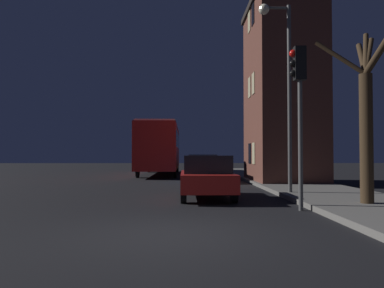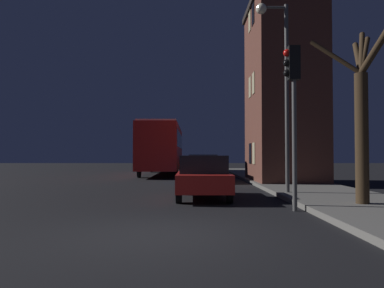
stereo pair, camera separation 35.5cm
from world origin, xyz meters
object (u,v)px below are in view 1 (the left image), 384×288
at_px(streetlamp, 282,69).
at_px(car_far_lane, 199,165).
at_px(bare_tree, 367,113).
at_px(car_mid_lane, 202,167).
at_px(car_near_lane, 207,176).
at_px(traffic_light, 299,93).
at_px(bus, 160,146).

xyz_separation_m(streetlamp, car_far_lane, (-2.41, 15.10, -3.84)).
bearing_deg(bare_tree, car_mid_lane, 110.73).
bearing_deg(car_near_lane, traffic_light, -50.44).
bearing_deg(streetlamp, car_near_lane, -167.07).
distance_m(bare_tree, car_mid_lane, 11.69).
xyz_separation_m(streetlamp, car_near_lane, (-2.74, -0.63, -3.81)).
bearing_deg(car_mid_lane, traffic_light, -79.39).
bearing_deg(car_far_lane, traffic_light, -83.92).
xyz_separation_m(bus, car_near_lane, (2.58, -15.30, -1.41)).
height_order(streetlamp, traffic_light, streetlamp).
xyz_separation_m(streetlamp, traffic_light, (-0.44, -3.42, -1.43)).
distance_m(streetlamp, car_mid_lane, 8.98).
distance_m(car_mid_lane, car_far_lane, 7.36).
relative_size(traffic_light, car_near_lane, 1.11).
relative_size(traffic_light, car_mid_lane, 0.91).
relative_size(streetlamp, bare_tree, 1.35).
height_order(traffic_light, car_near_lane, traffic_light).
bearing_deg(car_mid_lane, bare_tree, -69.27).
height_order(car_near_lane, car_far_lane, car_near_lane).
height_order(streetlamp, car_near_lane, streetlamp).
bearing_deg(bare_tree, bus, 111.20).
distance_m(traffic_light, car_near_lane, 4.33).
relative_size(bus, car_far_lane, 2.45).
xyz_separation_m(streetlamp, car_mid_lane, (-2.53, 7.75, -3.77)).
xyz_separation_m(traffic_light, car_mid_lane, (-2.09, 11.16, -2.34)).
distance_m(bus, car_mid_lane, 7.59).
relative_size(streetlamp, bus, 0.58).
bearing_deg(bus, car_far_lane, 8.42).
bearing_deg(traffic_light, bare_tree, 10.37).
bearing_deg(car_far_lane, bare_tree, -77.67).
xyz_separation_m(traffic_light, car_near_lane, (-2.30, 2.79, -2.38)).
xyz_separation_m(bus, car_mid_lane, (2.79, -6.93, -1.37)).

